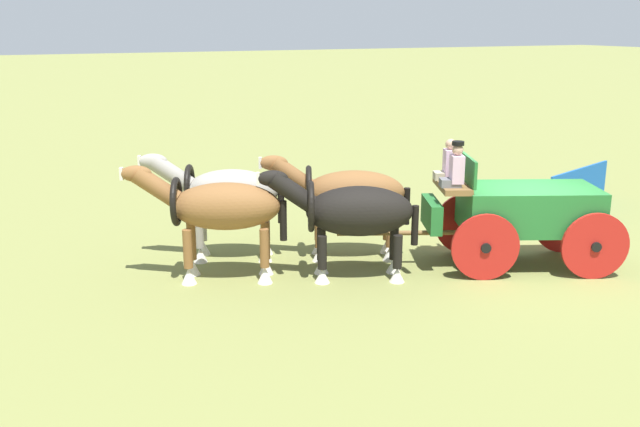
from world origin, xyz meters
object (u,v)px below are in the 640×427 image
(show_wagon, at_px, (520,210))
(draft_horse_rear_near, at_px, (353,213))
(draft_horse_lead_near, at_px, (219,209))
(draft_horse_rear_off, at_px, (348,195))
(draft_horse_lead_off, at_px, (225,194))

(show_wagon, xyz_separation_m, draft_horse_rear_near, (3.49, -0.80, 0.14))
(show_wagon, xyz_separation_m, draft_horse_lead_near, (5.88, -1.83, 0.24))
(show_wagon, distance_m, draft_horse_rear_off, 3.59)
(draft_horse_rear_off, xyz_separation_m, draft_horse_lead_off, (2.39, -1.03, 0.04))
(draft_horse_rear_near, bearing_deg, draft_horse_rear_off, -113.21)
(show_wagon, relative_size, draft_horse_rear_near, 1.86)
(draft_horse_rear_off, bearing_deg, draft_horse_lead_near, 3.20)
(show_wagon, xyz_separation_m, draft_horse_lead_off, (5.37, -3.02, 0.23))
(show_wagon, relative_size, draft_horse_rear_off, 1.83)
(draft_horse_lead_off, bearing_deg, draft_horse_rear_off, 156.68)
(draft_horse_rear_off, xyz_separation_m, draft_horse_lead_near, (2.91, 0.16, 0.05))
(draft_horse_rear_off, relative_size, draft_horse_lead_off, 1.06)
(draft_horse_lead_near, bearing_deg, draft_horse_rear_near, 156.68)
(draft_horse_rear_near, relative_size, draft_horse_lead_near, 1.00)
(draft_horse_rear_off, bearing_deg, draft_horse_lead_off, -23.32)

